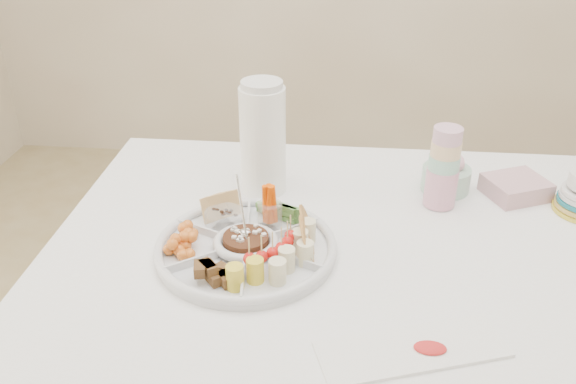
# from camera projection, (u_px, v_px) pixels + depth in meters

# --- Properties ---
(dining_table) EXTENTS (1.52, 1.02, 0.76)m
(dining_table) POSITION_uv_depth(u_px,v_px,m) (381.00, 373.00, 1.51)
(dining_table) COLOR white
(dining_table) RESTS_ON floor
(party_tray) EXTENTS (0.50, 0.50, 0.04)m
(party_tray) POSITION_uv_depth(u_px,v_px,m) (246.00, 245.00, 1.29)
(party_tray) COLOR silver
(party_tray) RESTS_ON dining_table
(bean_dip) EXTENTS (0.13, 0.13, 0.04)m
(bean_dip) POSITION_uv_depth(u_px,v_px,m) (246.00, 242.00, 1.29)
(bean_dip) COLOR #532F1D
(bean_dip) RESTS_ON party_tray
(tortillas) EXTENTS (0.13, 0.13, 0.06)m
(tortillas) POSITION_uv_depth(u_px,v_px,m) (307.00, 236.00, 1.28)
(tortillas) COLOR olive
(tortillas) RESTS_ON party_tray
(carrot_cucumber) EXTENTS (0.14, 0.14, 0.10)m
(carrot_cucumber) POSITION_uv_depth(u_px,v_px,m) (277.00, 202.00, 1.37)
(carrot_cucumber) COLOR #F75000
(carrot_cucumber) RESTS_ON party_tray
(pita_raisins) EXTENTS (0.16, 0.16, 0.07)m
(pita_raisins) POSITION_uv_depth(u_px,v_px,m) (219.00, 210.00, 1.38)
(pita_raisins) COLOR #DDB856
(pita_raisins) RESTS_ON party_tray
(cherries) EXTENTS (0.15, 0.15, 0.04)m
(cherries) POSITION_uv_depth(u_px,v_px,m) (184.00, 240.00, 1.28)
(cherries) COLOR orange
(cherries) RESTS_ON party_tray
(granola_chunks) EXTENTS (0.13, 0.13, 0.04)m
(granola_chunks) POSITION_uv_depth(u_px,v_px,m) (210.00, 272.00, 1.19)
(granola_chunks) COLOR brown
(granola_chunks) RESTS_ON party_tray
(banana_tomato) EXTENTS (0.15, 0.15, 0.09)m
(banana_tomato) POSITION_uv_depth(u_px,v_px,m) (276.00, 262.00, 1.18)
(banana_tomato) COLOR #F2DD82
(banana_tomato) RESTS_ON party_tray
(cup_stack) EXTENTS (0.09, 0.09, 0.21)m
(cup_stack) POSITION_uv_depth(u_px,v_px,m) (444.00, 166.00, 1.44)
(cup_stack) COLOR white
(cup_stack) RESTS_ON dining_table
(thermos) EXTENTS (0.14, 0.14, 0.29)m
(thermos) POSITION_uv_depth(u_px,v_px,m) (263.00, 137.00, 1.49)
(thermos) COLOR white
(thermos) RESTS_ON dining_table
(flower_bowl) EXTENTS (0.15, 0.15, 0.09)m
(flower_bowl) POSITION_uv_depth(u_px,v_px,m) (446.00, 174.00, 1.53)
(flower_bowl) COLOR #97DBAD
(flower_bowl) RESTS_ON dining_table
(napkin_stack) EXTENTS (0.18, 0.17, 0.05)m
(napkin_stack) POSITION_uv_depth(u_px,v_px,m) (516.00, 188.00, 1.51)
(napkin_stack) COLOR #CD9BA3
(napkin_stack) RESTS_ON dining_table
(placemat) EXTENTS (0.35, 0.21, 0.01)m
(placemat) POSITION_uv_depth(u_px,v_px,m) (412.00, 349.00, 1.05)
(placemat) COLOR silver
(placemat) RESTS_ON dining_table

